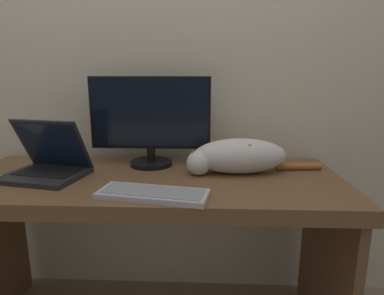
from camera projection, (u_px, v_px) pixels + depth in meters
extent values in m
cube|color=beige|center=(159.00, 50.00, 1.61)|extent=(6.40, 0.06, 2.60)
cube|color=brown|center=(150.00, 183.00, 1.36)|extent=(1.62, 0.64, 0.06)
cube|color=brown|center=(325.00, 267.00, 1.42)|extent=(0.04, 0.59, 0.70)
cylinder|color=black|center=(151.00, 163.00, 1.53)|extent=(0.20, 0.20, 0.02)
cylinder|color=black|center=(151.00, 154.00, 1.52)|extent=(0.04, 0.04, 0.07)
cube|color=black|center=(150.00, 113.00, 1.48)|extent=(0.56, 0.02, 0.33)
cube|color=black|center=(150.00, 113.00, 1.47)|extent=(0.54, 0.01, 0.31)
cube|color=#232326|center=(45.00, 176.00, 1.34)|extent=(0.35, 0.30, 0.02)
cube|color=black|center=(47.00, 172.00, 1.35)|extent=(0.28, 0.18, 0.00)
cube|color=#232326|center=(52.00, 144.00, 1.38)|extent=(0.33, 0.18, 0.22)
cube|color=black|center=(52.00, 145.00, 1.37)|extent=(0.29, 0.16, 0.20)
cube|color=#BCBCC1|center=(153.00, 194.00, 1.13)|extent=(0.41, 0.21, 0.02)
cube|color=#939397|center=(153.00, 191.00, 1.13)|extent=(0.37, 0.17, 0.00)
ellipsoid|color=silver|center=(240.00, 156.00, 1.40)|extent=(0.42, 0.21, 0.15)
ellipsoid|color=#AD662D|center=(245.00, 146.00, 1.39)|extent=(0.19, 0.14, 0.06)
sphere|color=silver|center=(199.00, 163.00, 1.37)|extent=(0.11, 0.11, 0.11)
cone|color=#AD662D|center=(193.00, 153.00, 1.36)|extent=(0.03, 0.03, 0.03)
cone|color=#AD662D|center=(204.00, 153.00, 1.37)|extent=(0.03, 0.03, 0.03)
cylinder|color=#AD662D|center=(298.00, 166.00, 1.45)|extent=(0.21, 0.05, 0.03)
cube|color=gold|center=(227.00, 158.00, 1.54)|extent=(0.06, 0.06, 0.06)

